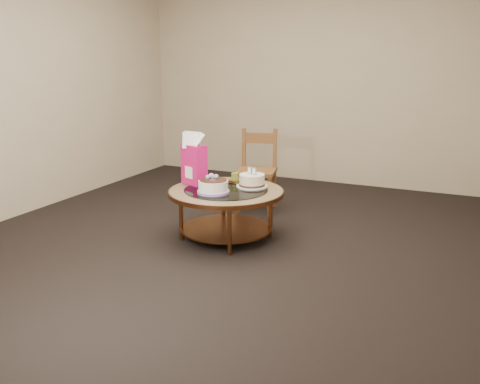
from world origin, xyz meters
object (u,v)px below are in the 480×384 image
at_px(gift_bag, 194,159).
at_px(dining_chair, 257,170).
at_px(coffee_table, 226,198).
at_px(cream_cake, 252,181).
at_px(decorated_cake, 213,187).

relative_size(gift_bag, dining_chair, 0.55).
height_order(coffee_table, cream_cake, cream_cake).
bearing_deg(dining_chair, decorated_cake, -99.32).
bearing_deg(cream_cake, coffee_table, -117.46).
height_order(cream_cake, dining_chair, dining_chair).
bearing_deg(coffee_table, gift_bag, 170.89).
height_order(gift_bag, dining_chair, gift_bag).
bearing_deg(gift_bag, decorated_cake, -11.99).
relative_size(decorated_cake, dining_chair, 0.33).
height_order(decorated_cake, cream_cake, cream_cake).
height_order(decorated_cake, dining_chair, dining_chair).
relative_size(coffee_table, dining_chair, 1.21).
distance_m(coffee_table, dining_chair, 0.99).
distance_m(decorated_cake, gift_bag, 0.41).
relative_size(decorated_cake, cream_cake, 0.98).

